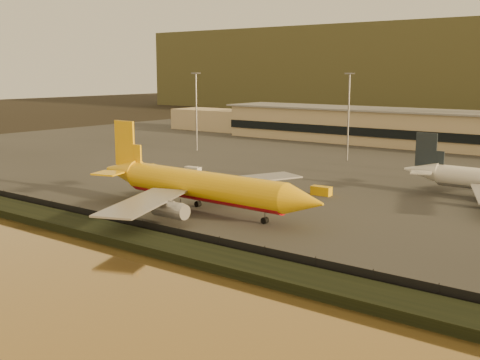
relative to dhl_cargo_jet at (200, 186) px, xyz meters
name	(u,v)px	position (x,y,z in m)	size (l,w,h in m)	color
ground	(188,218)	(1.26, -4.77, -4.94)	(900.00, 900.00, 0.00)	black
embankment	(115,234)	(1.26, -21.77, -4.24)	(320.00, 7.00, 1.40)	black
tarmac	(400,158)	(1.26, 90.23, -4.84)	(320.00, 220.00, 0.20)	#2D2D2D
perimeter_fence	(134,226)	(1.26, -17.77, -3.64)	(300.00, 0.05, 2.20)	black
terminal_building	(396,128)	(-13.26, 120.78, 1.30)	(202.00, 25.00, 12.60)	#C6B089
apron_light_masts	(427,112)	(16.26, 70.23, 10.76)	(152.20, 12.20, 25.40)	slate
dhl_cargo_jet	(200,186)	(0.00, 0.00, 0.00)	(53.03, 52.09, 15.88)	yellow
gse_vehicle_yellow	(321,191)	(10.54, 26.65, -3.78)	(4.27, 1.92, 1.92)	yellow
gse_vehicle_white	(193,171)	(-28.66, 29.76, -3.80)	(4.20, 1.89, 1.89)	silver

